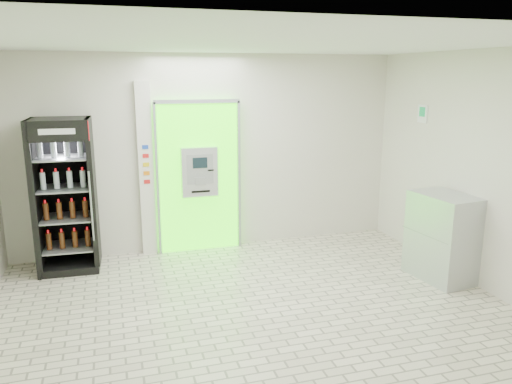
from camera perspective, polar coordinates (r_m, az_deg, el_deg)
name	(u,v)px	position (r m, az deg, el deg)	size (l,w,h in m)	color
ground	(255,315)	(5.89, -0.06, -13.89)	(6.00, 6.00, 0.00)	beige
room_shell	(255,156)	(5.30, -0.07, 4.10)	(6.00, 6.00, 6.00)	silver
atm_assembly	(199,176)	(7.70, -6.58, 1.85)	(1.30, 0.24, 2.33)	#37FF0A
pillar	(146,170)	(7.62, -12.44, 2.49)	(0.22, 0.11, 2.60)	silver
beverage_cooler	(66,198)	(7.39, -20.93, -0.67)	(0.82, 0.77, 2.12)	black
steel_cabinet	(443,237)	(7.11, 20.56, -4.83)	(0.69, 0.94, 1.16)	#B1B4B9
exit_sign	(423,114)	(7.84, 18.51, 8.48)	(0.02, 0.22, 0.26)	white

